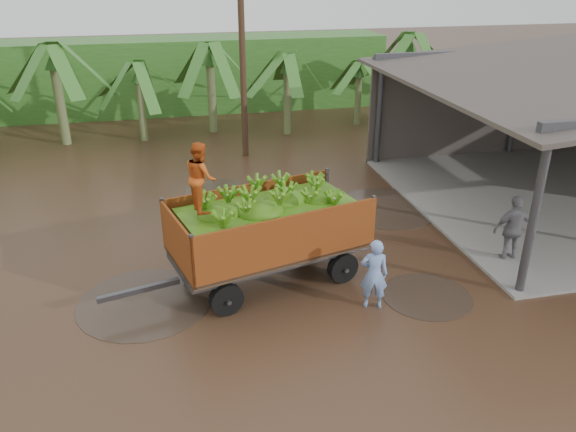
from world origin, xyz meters
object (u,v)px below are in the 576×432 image
at_px(banana_trailer, 268,228).
at_px(man_blue, 374,274).
at_px(man_grey, 513,229).
at_px(utility_pole, 242,47).

bearing_deg(banana_trailer, man_blue, -54.73).
height_order(banana_trailer, man_grey, banana_trailer).
distance_m(banana_trailer, utility_pole, 10.03).
xyz_separation_m(man_grey, utility_pole, (-5.33, 10.08, 3.28)).
relative_size(man_blue, man_grey, 0.93).
bearing_deg(banana_trailer, utility_pole, 69.89).
relative_size(banana_trailer, man_blue, 3.82).
bearing_deg(man_grey, man_blue, 19.89).
bearing_deg(man_blue, utility_pole, -67.47).
bearing_deg(man_grey, utility_pole, -58.61).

